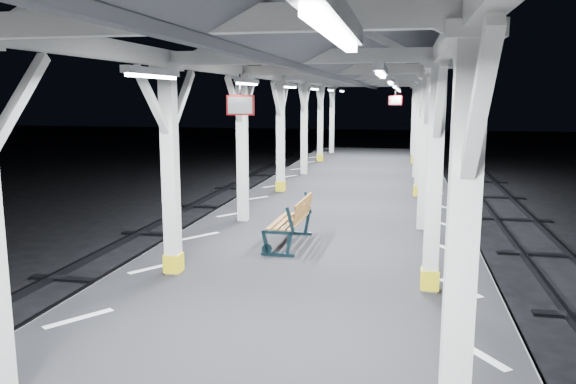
% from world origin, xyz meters
% --- Properties ---
extents(platform, '(6.00, 50.00, 1.00)m').
position_xyz_m(platform, '(0.00, 0.00, 0.50)').
color(platform, black).
rests_on(platform, ground).
extents(hazard_stripes_left, '(1.00, 48.00, 0.01)m').
position_xyz_m(hazard_stripes_left, '(-2.45, 0.00, 1.00)').
color(hazard_stripes_left, silver).
rests_on(hazard_stripes_left, platform).
extents(hazard_stripes_right, '(1.00, 48.00, 0.01)m').
position_xyz_m(hazard_stripes_right, '(2.45, 0.00, 1.00)').
color(hazard_stripes_right, silver).
rests_on(hazard_stripes_right, platform).
extents(canopy, '(5.40, 49.00, 4.65)m').
position_xyz_m(canopy, '(0.00, -0.02, 4.56)').
color(canopy, silver).
rests_on(canopy, platform).
extents(bench_mid, '(0.68, 1.71, 0.92)m').
position_xyz_m(bench_mid, '(-0.46, 4.11, 1.49)').
color(bench_mid, black).
rests_on(bench_mid, platform).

